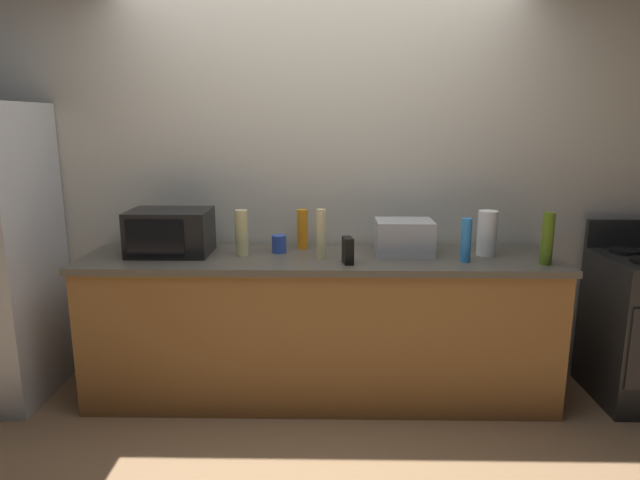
% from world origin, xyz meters
% --- Properties ---
extents(ground_plane, '(8.00, 8.00, 0.00)m').
position_xyz_m(ground_plane, '(0.00, 0.00, 0.00)').
color(ground_plane, '#93704C').
extents(back_wall, '(6.40, 0.10, 2.70)m').
position_xyz_m(back_wall, '(0.00, 0.81, 1.35)').
color(back_wall, beige).
rests_on(back_wall, ground_plane).
extents(counter_run, '(2.84, 0.64, 0.90)m').
position_xyz_m(counter_run, '(0.00, 0.40, 0.45)').
color(counter_run, brown).
rests_on(counter_run, ground_plane).
extents(microwave, '(0.48, 0.35, 0.27)m').
position_xyz_m(microwave, '(-0.91, 0.45, 1.04)').
color(microwave, black).
rests_on(microwave, counter_run).
extents(toaster_oven, '(0.34, 0.26, 0.21)m').
position_xyz_m(toaster_oven, '(0.51, 0.46, 1.01)').
color(toaster_oven, '#B7BABF').
rests_on(toaster_oven, counter_run).
extents(paper_towel_roll, '(0.12, 0.12, 0.27)m').
position_xyz_m(paper_towel_roll, '(1.00, 0.45, 1.04)').
color(paper_towel_roll, white).
rests_on(paper_towel_roll, counter_run).
extents(cordless_phone, '(0.07, 0.12, 0.15)m').
position_xyz_m(cordless_phone, '(0.16, 0.24, 0.98)').
color(cordless_phone, black).
rests_on(cordless_phone, counter_run).
extents(bottle_spray_cleaner, '(0.06, 0.06, 0.25)m').
position_xyz_m(bottle_spray_cleaner, '(0.84, 0.29, 1.03)').
color(bottle_spray_cleaner, '#338CE5').
rests_on(bottle_spray_cleaner, counter_run).
extents(bottle_hand_soap, '(0.06, 0.06, 0.29)m').
position_xyz_m(bottle_hand_soap, '(0.01, 0.36, 1.05)').
color(bottle_hand_soap, beige).
rests_on(bottle_hand_soap, counter_run).
extents(bottle_vinegar, '(0.08, 0.08, 0.27)m').
position_xyz_m(bottle_vinegar, '(-0.47, 0.43, 1.04)').
color(bottle_vinegar, beige).
rests_on(bottle_vinegar, counter_run).
extents(bottle_dish_soap, '(0.07, 0.07, 0.25)m').
position_xyz_m(bottle_dish_soap, '(-0.11, 0.60, 1.03)').
color(bottle_dish_soap, orange).
rests_on(bottle_dish_soap, counter_run).
extents(bottle_olive_oil, '(0.07, 0.07, 0.30)m').
position_xyz_m(bottle_olive_oil, '(1.28, 0.24, 1.05)').
color(bottle_olive_oil, '#4C6B19').
rests_on(bottle_olive_oil, counter_run).
extents(mug_blue, '(0.09, 0.09, 0.11)m').
position_xyz_m(mug_blue, '(-0.25, 0.49, 0.95)').
color(mug_blue, '#2D4CB2').
rests_on(mug_blue, counter_run).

